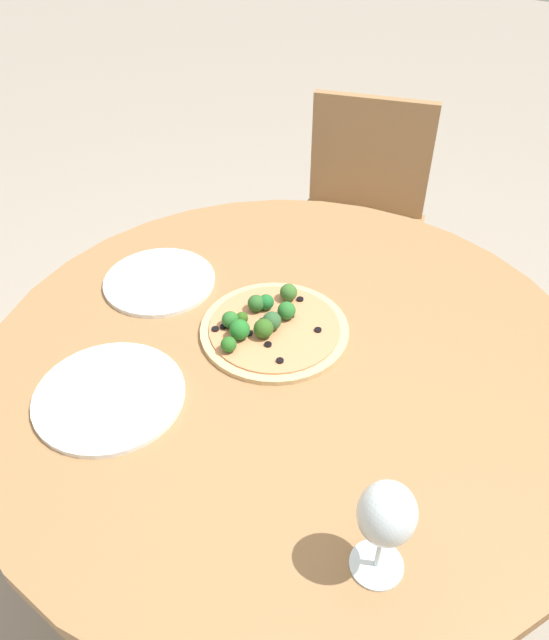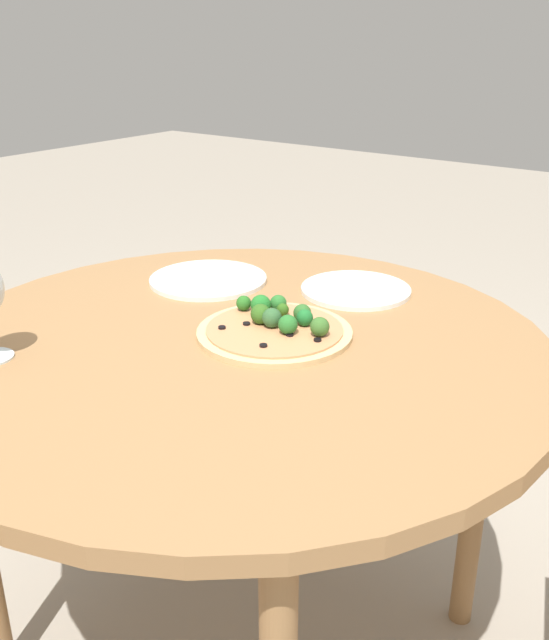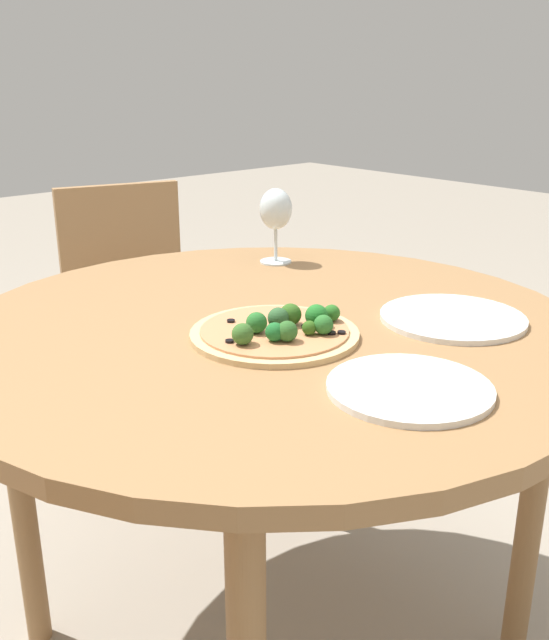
{
  "view_description": "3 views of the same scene",
  "coord_description": "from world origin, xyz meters",
  "px_view_note": "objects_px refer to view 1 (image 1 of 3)",
  "views": [
    {
      "loc": [
        0.41,
        -0.72,
        1.54
      ],
      "look_at": [
        -0.06,
        0.04,
        0.77
      ],
      "focal_mm": 35.0,
      "sensor_mm": 36.0,
      "label": 1
    },
    {
      "loc": [
        0.91,
        0.76,
        1.26
      ],
      "look_at": [
        -0.06,
        0.04,
        0.77
      ],
      "focal_mm": 40.0,
      "sensor_mm": 36.0,
      "label": 2
    },
    {
      "loc": [
        -0.9,
        0.8,
        1.16
      ],
      "look_at": [
        -0.06,
        0.04,
        0.77
      ],
      "focal_mm": 40.0,
      "sensor_mm": 36.0,
      "label": 3
    }
  ],
  "objects_px": {
    "chair_2": "(359,224)",
    "wine_glass": "(387,516)",
    "pizza": "(271,326)",
    "plate_far": "(109,396)",
    "plate_near": "(159,281)"
  },
  "relations": [
    {
      "from": "plate_near",
      "to": "plate_far",
      "type": "height_order",
      "value": "same"
    },
    {
      "from": "wine_glass",
      "to": "plate_far",
      "type": "relative_size",
      "value": 0.67
    },
    {
      "from": "chair_2",
      "to": "wine_glass",
      "type": "bearing_deg",
      "value": -80.42
    },
    {
      "from": "wine_glass",
      "to": "plate_far",
      "type": "distance_m",
      "value": 0.53
    },
    {
      "from": "pizza",
      "to": "plate_near",
      "type": "xyz_separation_m",
      "value": [
        -0.28,
        0.01,
        -0.01
      ]
    },
    {
      "from": "wine_glass",
      "to": "plate_far",
      "type": "height_order",
      "value": "wine_glass"
    },
    {
      "from": "plate_near",
      "to": "pizza",
      "type": "bearing_deg",
      "value": -1.11
    },
    {
      "from": "chair_2",
      "to": "pizza",
      "type": "bearing_deg",
      "value": -93.46
    },
    {
      "from": "plate_far",
      "to": "pizza",
      "type": "bearing_deg",
      "value": 63.79
    },
    {
      "from": "plate_near",
      "to": "plate_far",
      "type": "xyz_separation_m",
      "value": [
        0.14,
        -0.3,
        0.0
      ]
    },
    {
      "from": "pizza",
      "to": "plate_far",
      "type": "xyz_separation_m",
      "value": [
        -0.14,
        -0.29,
        -0.01
      ]
    },
    {
      "from": "pizza",
      "to": "wine_glass",
      "type": "xyz_separation_m",
      "value": [
        0.38,
        -0.33,
        0.11
      ]
    },
    {
      "from": "pizza",
      "to": "plate_near",
      "type": "bearing_deg",
      "value": 178.89
    },
    {
      "from": "pizza",
      "to": "wine_glass",
      "type": "relative_size",
      "value": 1.65
    },
    {
      "from": "chair_2",
      "to": "wine_glass",
      "type": "relative_size",
      "value": 4.79
    }
  ]
}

